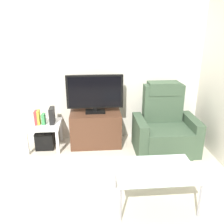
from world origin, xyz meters
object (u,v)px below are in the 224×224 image
Objects in this scene: television at (95,93)px; game_console at (52,115)px; coffee_table at (155,171)px; cell_phone at (153,172)px; side_table at (44,127)px; book_rightmost at (44,119)px; book_middle at (39,117)px; tv_stand at (96,129)px; recliner_armchair at (165,128)px; subwoofer_box at (45,139)px; book_leftmost at (36,118)px.

television reaches higher than game_console.
coffee_table is 0.07m from cell_phone.
book_rightmost is at bearing -58.23° from side_table.
game_console is at bearing 8.31° from book_middle.
book_middle is 0.26× the size of coffee_table.
tv_stand is 5.56× the size of cell_phone.
side_table is at bearing 153.83° from cell_phone.
coffee_table is (0.64, -1.51, -0.50)m from television.
side_table is at bearing -178.91° from recliner_armchair.
book_rightmost reaches higher than subwoofer_box.
television is 3.88× the size of book_middle.
game_console is at bearing 132.73° from coffee_table.
book_leftmost is at bearing -168.69° from subwoofer_box.
subwoofer_box is 2.09m from coffee_table.
coffee_table is at bearing -66.62° from tv_stand.
television is at bearing 113.12° from coffee_table.
book_rightmost is at bearing -167.25° from game_console.
book_middle is 0.89× the size of game_console.
recliner_armchair is 1.33m from coffee_table.
television is 3.46× the size of game_console.
recliner_armchair is 2.07m from book_leftmost.
tv_stand is at bearing 3.93° from book_middle.
tv_stand is 1.14m from recliner_armchair.
book_leftmost reaches higher than tv_stand.
cell_phone reaches higher than side_table.
cell_phone is (1.45, -1.50, 0.07)m from side_table.
book_rightmost is (0.11, 0.00, -0.03)m from book_leftmost.
side_table is (-1.96, 0.20, -0.01)m from recliner_armchair.
cell_phone is at bearing -104.29° from recliner_armchair.
subwoofer_box is at bearing -176.05° from game_console.
subwoofer_box is (-1.96, 0.20, -0.23)m from recliner_armchair.
book_rightmost reaches higher than side_table.
tv_stand is 3.16× the size of game_console.
coffee_table is at bearing -43.98° from book_rightmost.
book_middle is (-0.91, -0.06, 0.26)m from tv_stand.
television reaches higher than recliner_armchair.
book_middle reaches higher than book_rightmost.
coffee_table is (1.59, -1.43, -0.14)m from book_leftmost.
book_leftmost reaches higher than side_table.
recliner_armchair is at bearing -6.75° from game_console.
game_console is (0.24, 0.03, 0.02)m from book_leftmost.
television is at bearing 4.90° from book_leftmost.
subwoofer_box is at bearing 18.31° from book_middle.
tv_stand is at bearing 4.27° from book_rightmost.
television is 6.09× the size of cell_phone.
cell_phone is at bearing -44.35° from book_middle.
side_table is at bearing -177.14° from tv_stand.
book_leftmost is (-0.95, -0.08, -0.36)m from television.
game_console is (-0.70, -0.05, -0.35)m from television.
subwoofer_box is 0.41m from book_middle.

